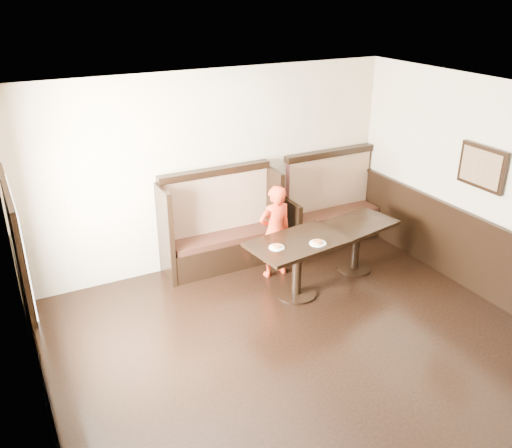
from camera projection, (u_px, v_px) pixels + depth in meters
ground at (356, 402)px, 5.40m from camera, size 7.00×7.00×0.00m
room_shell at (319, 340)px, 5.23m from camera, size 7.00×7.00×7.00m
booth_main at (220, 231)px, 7.85m from camera, size 1.75×0.72×1.45m
booth_neighbor at (331, 211)px, 8.69m from camera, size 1.65×0.72×1.45m
table_main at (297, 254)px, 7.01m from camera, size 1.34×0.93×0.79m
table_neighbor at (357, 235)px, 7.69m from camera, size 1.18×0.89×0.74m
child at (275, 232)px, 7.49m from camera, size 0.50×0.33×1.35m
pizza_plate_left at (277, 247)px, 6.76m from camera, size 0.20×0.20×0.04m
pizza_plate_right at (318, 243)px, 6.87m from camera, size 0.22×0.22×0.04m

